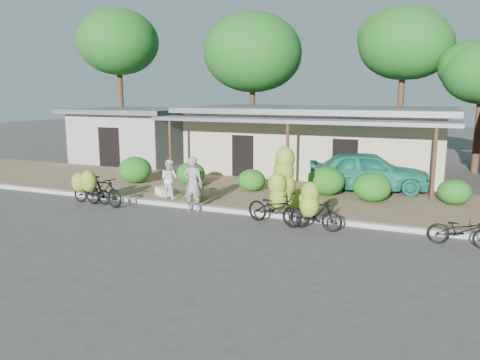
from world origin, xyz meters
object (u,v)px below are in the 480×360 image
(sack_near, at_px, (197,192))
(sack_far, at_px, (163,191))
(tree_center_right, at_px, (401,42))
(bike_center, at_px, (279,194))
(vendor, at_px, (193,184))
(bystander, at_px, (170,179))
(tree_near_right, at_px, (479,70))
(bike_far_left, at_px, (90,190))
(tree_far_center, at_px, (250,51))
(bike_right, at_px, (314,210))
(tree_back_left, at_px, (117,41))
(teal_van, at_px, (368,171))
(bike_far_right, at_px, (461,231))

(sack_near, bearing_deg, sack_far, -163.93)
(tree_center_right, xyz_separation_m, bike_center, (-2.13, -15.14, -5.98))
(sack_near, distance_m, vendor, 2.04)
(sack_near, xyz_separation_m, sack_far, (-1.32, -0.38, -0.01))
(sack_far, height_order, bystander, bystander)
(tree_near_right, relative_size, bike_far_left, 4.05)
(tree_center_right, distance_m, vendor, 16.93)
(bike_far_left, bearing_deg, vendor, -82.18)
(tree_near_right, relative_size, sack_near, 7.90)
(tree_center_right, height_order, sack_far, tree_center_right)
(tree_far_center, xyz_separation_m, bike_right, (8.15, -15.19, -5.99))
(vendor, xyz_separation_m, bystander, (-1.51, 0.92, -0.10))
(bike_right, bearing_deg, vendor, 84.87)
(bike_center, xyz_separation_m, sack_near, (-3.97, 1.95, -0.65))
(tree_near_right, height_order, bike_center, tree_near_right)
(bike_right, xyz_separation_m, sack_near, (-5.25, 2.51, -0.40))
(bike_center, bearing_deg, bike_far_left, 107.61)
(tree_near_right, height_order, bike_far_left, tree_near_right)
(tree_center_right, height_order, bike_right, tree_center_right)
(tree_center_right, bearing_deg, tree_back_left, -168.37)
(bike_far_left, height_order, bike_center, bike_center)
(tree_near_right, relative_size, teal_van, 1.40)
(tree_near_right, xyz_separation_m, sack_near, (-10.10, -11.19, -4.89))
(tree_near_right, height_order, bystander, tree_near_right)
(tree_back_left, distance_m, tree_near_right, 21.16)
(bike_right, bearing_deg, sack_far, 76.56)
(tree_center_right, distance_m, tree_near_right, 4.80)
(sack_far, bearing_deg, bike_right, -17.94)
(tree_center_right, bearing_deg, tree_far_center, -176.82)
(bystander, bearing_deg, tree_far_center, -71.08)
(bike_right, height_order, teal_van, teal_van)
(bike_far_left, height_order, teal_van, teal_van)
(tree_back_left, bearing_deg, bike_center, -38.04)
(tree_far_center, bearing_deg, sack_near, -77.12)
(tree_near_right, xyz_separation_m, teal_van, (-4.18, -7.61, -4.23))
(sack_far, xyz_separation_m, teal_van, (7.24, 3.95, 0.68))
(tree_near_right, relative_size, bike_far_right, 3.89)
(tree_back_left, xyz_separation_m, vendor, (11.69, -11.43, -6.36))
(tree_near_right, bearing_deg, bike_far_right, -93.73)
(tree_back_left, xyz_separation_m, sack_near, (10.90, -9.69, -7.05))
(tree_back_left, xyz_separation_m, sack_far, (9.58, -10.07, -7.06))
(bike_far_left, distance_m, bike_center, 7.22)
(tree_near_right, distance_m, sack_near, 15.84)
(bike_far_left, height_order, sack_far, bike_far_left)
(sack_near, xyz_separation_m, teal_van, (5.92, 3.57, 0.67))
(sack_near, bearing_deg, tree_far_center, 102.88)
(vendor, bearing_deg, tree_near_right, -133.88)
(bike_far_left, relative_size, sack_near, 1.95)
(tree_back_left, relative_size, tree_center_right, 1.05)
(tree_back_left, relative_size, vendor, 4.83)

